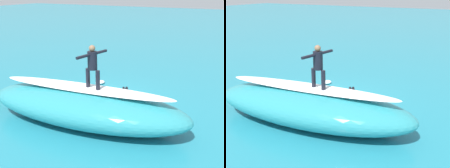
{
  "view_description": "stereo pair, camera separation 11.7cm",
  "coord_description": "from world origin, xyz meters",
  "views": [
    {
      "loc": [
        -5.76,
        10.2,
        4.91
      ],
      "look_at": [
        -0.7,
        0.84,
        1.16
      ],
      "focal_mm": 44.2,
      "sensor_mm": 36.0,
      "label": 1
    },
    {
      "loc": [
        -5.87,
        10.14,
        4.91
      ],
      "look_at": [
        -0.7,
        0.84,
        1.16
      ],
      "focal_mm": 44.2,
      "sensor_mm": 36.0,
      "label": 2
    }
  ],
  "objects": [
    {
      "name": "ground_plane",
      "position": [
        0.0,
        0.0,
        0.0
      ],
      "size": [
        120.0,
        120.0,
        0.0
      ],
      "primitive_type": "plane",
      "color": "teal"
    },
    {
      "name": "wave_foam_lip",
      "position": [
        -0.36,
        2.39,
        1.44
      ],
      "size": [
        6.84,
        1.69,
        0.08
      ],
      "primitive_type": "ellipsoid",
      "rotation": [
        0.0,
        0.0,
        0.11
      ],
      "color": "white",
      "rests_on": "wave_crest"
    },
    {
      "name": "foam_patch_mid",
      "position": [
        1.45,
        -1.79,
        0.09
      ],
      "size": [
        0.55,
        0.64,
        0.17
      ],
      "primitive_type": "ellipsoid",
      "rotation": [
        0.0,
        0.0,
        1.33
      ],
      "color": "white",
      "rests_on": "ground_plane"
    },
    {
      "name": "foam_patch_far",
      "position": [
        2.41,
        -0.55,
        0.07
      ],
      "size": [
        0.8,
        0.77,
        0.14
      ],
      "primitive_type": "ellipsoid",
      "rotation": [
        0.0,
        0.0,
        2.53
      ],
      "color": "white",
      "rests_on": "ground_plane"
    },
    {
      "name": "surfer_riding",
      "position": [
        -0.74,
        2.35,
        2.38
      ],
      "size": [
        0.62,
        1.49,
        1.58
      ],
      "rotation": [
        0.0,
        0.0,
        -0.18
      ],
      "color": "black",
      "rests_on": "surfboard_riding"
    },
    {
      "name": "foam_patch_near",
      "position": [
        1.2,
        0.95,
        0.06
      ],
      "size": [
        0.67,
        0.66,
        0.12
      ],
      "primitive_type": "ellipsoid",
      "rotation": [
        0.0,
        0.0,
        0.34
      ],
      "color": "white",
      "rests_on": "ground_plane"
    },
    {
      "name": "surfboard_riding",
      "position": [
        -0.74,
        2.35,
        1.43
      ],
      "size": [
        1.89,
        0.84,
        0.07
      ],
      "primitive_type": "ellipsoid",
      "rotation": [
        0.0,
        0.0,
        -0.18
      ],
      "color": "#33B2D1",
      "rests_on": "wave_crest"
    },
    {
      "name": "surfer_paddling",
      "position": [
        -0.61,
        -0.76,
        0.2
      ],
      "size": [
        0.94,
        1.43,
        0.28
      ],
      "rotation": [
        0.0,
        0.0,
        2.09
      ],
      "color": "black",
      "rests_on": "surfboard_paddling"
    },
    {
      "name": "surfboard_paddling",
      "position": [
        -0.67,
        -0.66,
        0.04
      ],
      "size": [
        1.47,
        2.05,
        0.08
      ],
      "primitive_type": "ellipsoid",
      "rotation": [
        0.0,
        0.0,
        2.09
      ],
      "color": "#33B2D1",
      "rests_on": "ground_plane"
    },
    {
      "name": "wave_crest",
      "position": [
        -0.36,
        2.39,
        0.7
      ],
      "size": [
        8.23,
        3.56,
        1.4
      ],
      "primitive_type": "ellipsoid",
      "rotation": [
        0.0,
        0.0,
        0.11
      ],
      "color": "teal",
      "rests_on": "ground_plane"
    }
  ]
}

